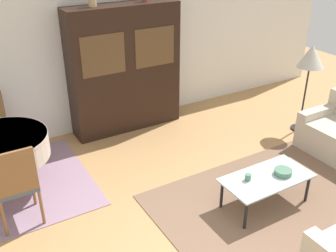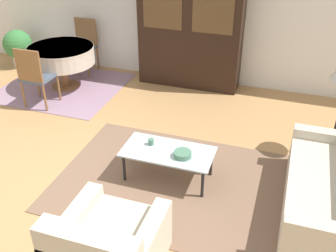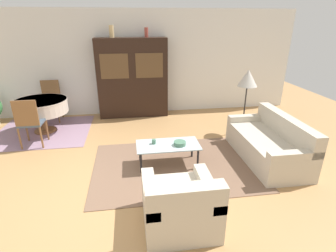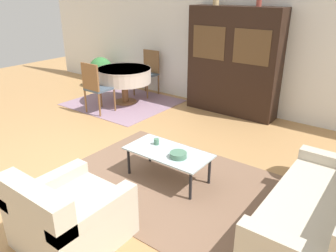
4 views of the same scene
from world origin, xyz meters
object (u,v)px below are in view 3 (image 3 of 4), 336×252
at_px(couch, 269,144).
at_px(vase_short, 146,32).
at_px(armchair, 180,205).
at_px(bowl, 180,143).
at_px(dining_chair_near, 29,120).
at_px(floor_lamp, 248,80).
at_px(dining_table, 41,107).
at_px(cup, 154,142).
at_px(display_cabinet, 133,78).
at_px(dining_chair_far, 51,98).
at_px(coffee_table, 168,146).
at_px(vase_tall, 111,31).

height_order(couch, vase_short, vase_short).
bearing_deg(armchair, couch, 36.66).
relative_size(couch, bowl, 8.72).
bearing_deg(dining_chair_near, floor_lamp, 0.98).
xyz_separation_m(dining_table, vase_short, (2.48, 0.85, 1.53)).
xyz_separation_m(armchair, cup, (-0.17, 1.56, 0.15)).
bearing_deg(armchair, display_cabinet, 96.08).
height_order(armchair, bowl, armchair).
bearing_deg(dining_chair_far, dining_table, 90.00).
relative_size(coffee_table, cup, 13.65).
relative_size(display_cabinet, dining_chair_far, 2.01).
distance_m(couch, dining_table, 4.91).
xyz_separation_m(vase_tall, vase_short, (0.84, 0.00, -0.03)).
distance_m(couch, bowl, 1.68).
xyz_separation_m(dining_table, vase_tall, (1.64, 0.85, 1.56)).
relative_size(dining_table, vase_short, 4.97).
bearing_deg(floor_lamp, dining_chair_near, -179.02).
relative_size(coffee_table, vase_tall, 3.82).
bearing_deg(floor_lamp, bowl, -143.71).
relative_size(dining_chair_far, bowl, 4.83).
distance_m(dining_chair_far, vase_tall, 2.28).
distance_m(dining_chair_near, bowl, 3.05).
bearing_deg(dining_chair_near, display_cabinet, 38.25).
xyz_separation_m(dining_chair_near, dining_chair_far, (0.00, 1.60, 0.00)).
distance_m(display_cabinet, vase_tall, 1.24).
xyz_separation_m(armchair, dining_table, (-2.54, 3.41, 0.31)).
relative_size(bowl, vase_short, 0.90).
bearing_deg(vase_short, coffee_table, -87.31).
height_order(floor_lamp, bowl, floor_lamp).
relative_size(dining_table, cup, 14.29).
relative_size(display_cabinet, dining_table, 1.76).
height_order(dining_table, dining_chair_near, dining_chair_near).
bearing_deg(bowl, dining_chair_near, 157.21).
height_order(cup, bowl, cup).
bearing_deg(display_cabinet, vase_short, 0.13).
bearing_deg(dining_table, vase_tall, 27.35).
height_order(cup, vase_tall, vase_tall).
xyz_separation_m(coffee_table, dining_chair_near, (-2.61, 1.12, 0.21)).
height_order(display_cabinet, vase_tall, vase_tall).
relative_size(couch, display_cabinet, 0.90).
relative_size(couch, vase_tall, 6.31).
relative_size(armchair, coffee_table, 0.83).
distance_m(armchair, display_cabinet, 4.34).
bearing_deg(vase_short, cup, -92.35).
distance_m(display_cabinet, dining_chair_far, 2.13).
xyz_separation_m(display_cabinet, dining_chair_far, (-2.09, -0.05, -0.44)).
distance_m(dining_chair_near, cup, 2.60).
distance_m(dining_chair_near, vase_short, 3.36).
distance_m(coffee_table, display_cabinet, 2.89).
distance_m(display_cabinet, cup, 2.78).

